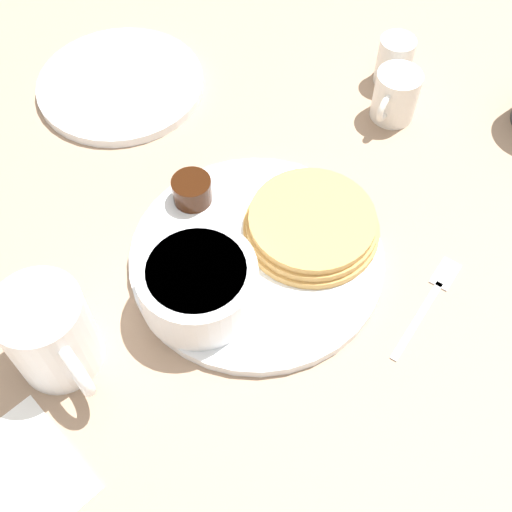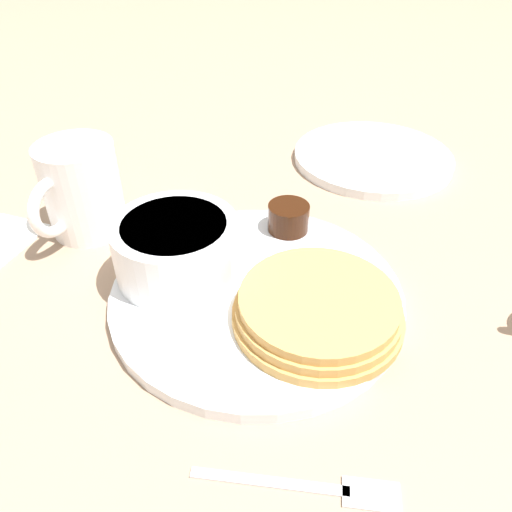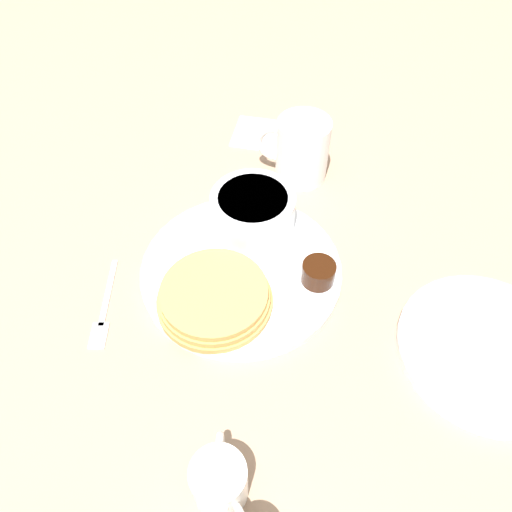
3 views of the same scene
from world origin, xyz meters
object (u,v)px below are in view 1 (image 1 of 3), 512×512
at_px(creamer_pitcher_near, 396,95).
at_px(plate, 257,257).
at_px(coffee_mug, 51,335).
at_px(creamer_pitcher_far, 393,60).
at_px(bowl, 198,283).
at_px(fork, 432,296).

bearing_deg(creamer_pitcher_near, plate, -95.93).
bearing_deg(creamer_pitcher_near, coffee_mug, -105.08).
xyz_separation_m(coffee_mug, creamer_pitcher_far, (0.09, 0.52, -0.02)).
bearing_deg(bowl, plate, 75.80).
relative_size(creamer_pitcher_far, fork, 0.47).
relative_size(coffee_mug, fork, 0.82).
height_order(plate, fork, plate).
distance_m(creamer_pitcher_far, fork, 0.33).
height_order(coffee_mug, fork, coffee_mug).
bearing_deg(bowl, coffee_mug, -123.52).
distance_m(creamer_pitcher_near, fork, 0.26).
distance_m(coffee_mug, fork, 0.37).
bearing_deg(creamer_pitcher_far, plate, -89.63).
height_order(bowl, coffee_mug, coffee_mug).
bearing_deg(creamer_pitcher_near, bowl, -97.77).
bearing_deg(fork, plate, -162.28).
bearing_deg(fork, coffee_mug, -137.53).
xyz_separation_m(bowl, creamer_pitcher_far, (0.02, 0.40, -0.01)).
height_order(plate, bowl, bowl).
bearing_deg(creamer_pitcher_far, bowl, -92.42).
xyz_separation_m(bowl, creamer_pitcher_near, (0.05, 0.35, -0.01)).
xyz_separation_m(plate, creamer_pitcher_far, (-0.00, 0.33, 0.03)).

